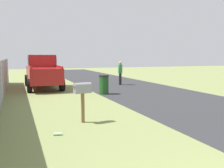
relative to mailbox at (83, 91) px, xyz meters
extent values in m
cube|color=#2D2D30|center=(-0.37, -4.97, -0.97)|extent=(60.00, 5.63, 0.01)
cube|color=brown|center=(0.00, 0.00, -0.53)|extent=(0.09, 0.09, 0.90)
cube|color=gray|center=(0.00, 0.00, 0.03)|extent=(0.28, 0.55, 0.22)
cylinder|color=gray|center=(0.00, 0.00, 0.14)|extent=(0.28, 0.55, 0.20)
cube|color=red|center=(0.11, 0.00, 0.10)|extent=(0.02, 0.04, 0.18)
cube|color=maroon|center=(8.83, 0.31, -0.10)|extent=(5.07, 1.80, 0.90)
cube|color=maroon|center=(9.44, 0.32, 0.73)|extent=(1.73, 1.65, 0.76)
cube|color=black|center=(9.44, 0.32, 0.73)|extent=(1.68, 1.69, 0.53)
cube|color=maroon|center=(7.71, 1.14, 0.41)|extent=(2.63, 0.09, 0.12)
cube|color=maroon|center=(7.72, -0.51, 0.41)|extent=(2.63, 0.09, 0.12)
cylinder|color=black|center=(10.50, 1.21, -0.60)|extent=(0.76, 0.26, 0.76)
cylinder|color=black|center=(10.50, -0.58, -0.60)|extent=(0.76, 0.26, 0.76)
cylinder|color=black|center=(7.16, 1.21, -0.60)|extent=(0.76, 0.26, 0.76)
cylinder|color=black|center=(7.16, -0.58, -0.60)|extent=(0.76, 0.26, 0.76)
cylinder|color=#1E4C1E|center=(5.14, -2.46, -0.51)|extent=(0.51, 0.51, 0.93)
cylinder|color=black|center=(5.14, -2.46, 0.00)|extent=(0.53, 0.53, 0.08)
cylinder|color=black|center=(8.78, -4.91, -0.57)|extent=(0.14, 0.14, 0.82)
cylinder|color=black|center=(8.88, -5.00, -0.57)|extent=(0.14, 0.14, 0.82)
cylinder|color=#3F8C4C|center=(8.83, -4.96, 0.15)|extent=(0.30, 0.30, 0.61)
sphere|color=tan|center=(8.83, -4.96, 0.56)|extent=(0.22, 0.22, 0.22)
cylinder|color=#3F8C4C|center=(8.68, -4.82, 0.18)|extent=(0.09, 0.17, 0.56)
cylinder|color=#3F8C4C|center=(8.97, -5.09, 0.18)|extent=(0.09, 0.17, 0.56)
cylinder|color=#9EA3A8|center=(4.46, 2.47, -0.07)|extent=(0.07, 0.07, 1.82)
cylinder|color=#9EA3A8|center=(7.33, 2.47, -0.07)|extent=(0.07, 0.07, 1.82)
cylinder|color=#9EA3A8|center=(10.21, 2.47, -0.07)|extent=(0.07, 0.07, 1.82)
cylinder|color=#9EA3A8|center=(13.08, 2.47, -0.07)|extent=(0.07, 0.07, 1.82)
cylinder|color=#B2D8BF|center=(-1.00, 0.92, -0.94)|extent=(0.12, 0.23, 0.07)
camera|label=1|loc=(-7.24, 1.83, 1.04)|focal=39.87mm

